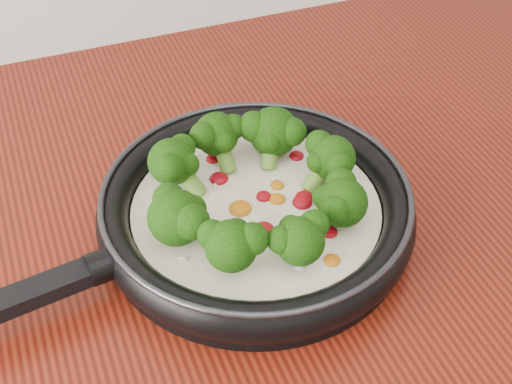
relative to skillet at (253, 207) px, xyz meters
name	(u,v)px	position (x,y,z in m)	size (l,w,h in m)	color
skillet	(253,207)	(0.00, 0.00, 0.00)	(0.49, 0.34, 0.09)	black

